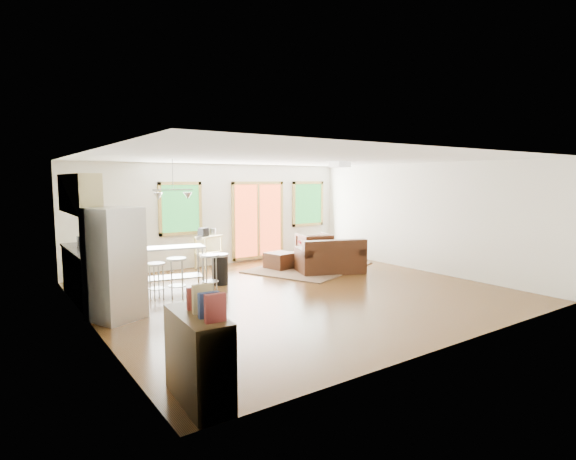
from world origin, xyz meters
TOP-DOWN VIEW (x-y plane):
  - floor at (0.00, 0.00)m, footprint 7.50×7.00m
  - ceiling at (0.00, 0.00)m, footprint 7.50×7.00m
  - back_wall at (0.00, 3.51)m, footprint 7.50×0.02m
  - left_wall at (-3.76, 0.00)m, footprint 0.02×7.00m
  - right_wall at (3.76, 0.00)m, footprint 0.02×7.00m
  - front_wall at (0.00, -3.51)m, footprint 7.50×0.02m
  - window_left at (-1.00, 3.46)m, footprint 1.10×0.05m
  - french_doors at (1.20, 3.46)m, footprint 1.60×0.05m
  - window_right at (2.90, 3.46)m, footprint 1.10×0.05m
  - rug at (1.68, 1.80)m, footprint 3.48×3.12m
  - loveseat at (1.76, 1.06)m, footprint 1.73×1.33m
  - coffee_table at (1.75, 1.88)m, footprint 0.99×0.60m
  - armchair at (2.39, 2.51)m, footprint 0.97×0.94m
  - ottoman at (1.02, 2.12)m, footprint 0.72×0.72m
  - vase at (1.53, 1.98)m, footprint 0.21×0.22m
  - book at (2.28, 1.94)m, footprint 0.23×0.04m
  - cabinets at (-3.49, 1.70)m, footprint 0.64×2.24m
  - refrigerator at (-3.34, 0.23)m, footprint 0.92×0.91m
  - island at (-1.92, 1.71)m, footprint 1.42×0.78m
  - cup at (-1.35, 1.58)m, footprint 0.14×0.12m
  - bar_stool_a at (-2.44, 1.02)m, footprint 0.37×0.37m
  - bar_stool_b at (-2.09, 0.92)m, footprint 0.46×0.46m
  - bar_stool_c at (-1.43, 0.90)m, footprint 0.40×0.40m
  - trash_can at (-0.95, 1.45)m, footprint 0.36×0.36m
  - kitchen_cart at (-0.38, 3.28)m, footprint 0.78×0.65m
  - bookshelf at (-3.35, -2.99)m, footprint 0.45×1.02m
  - ceiling_flush at (1.60, 0.60)m, footprint 0.35×0.35m
  - pendant_light at (-1.90, 1.50)m, footprint 0.80×0.18m

SIDE VIEW (x-z plane):
  - floor at x=0.00m, z-range -0.02..0.00m
  - rug at x=1.68m, z-range 0.00..0.03m
  - ottoman at x=1.02m, z-range 0.00..0.41m
  - loveseat at x=1.76m, z-range -0.09..0.73m
  - trash_can at x=-0.95m, z-range 0.00..0.65m
  - coffee_table at x=1.75m, z-range 0.14..0.53m
  - armchair at x=2.39m, z-range 0.00..0.83m
  - bookshelf at x=-3.35m, z-range -0.13..1.05m
  - vase at x=1.53m, z-range 0.36..0.65m
  - bar_stool_a at x=-2.44m, z-range 0.17..0.85m
  - book at x=2.28m, z-range 0.40..0.71m
  - bar_stool_b at x=-2.09m, z-range 0.18..0.94m
  - bar_stool_c at x=-1.43m, z-range 0.18..0.94m
  - island at x=-1.92m, z-range 0.16..1.01m
  - kitchen_cart at x=-0.38m, z-range 0.19..1.20m
  - refrigerator at x=-3.34m, z-range 0.00..1.77m
  - cabinets at x=-3.49m, z-range -0.22..2.08m
  - cup at x=-1.35m, z-range 0.95..1.07m
  - french_doors at x=1.20m, z-range 0.05..2.15m
  - back_wall at x=0.00m, z-range 0.00..2.60m
  - left_wall at x=-3.76m, z-range 0.00..2.60m
  - right_wall at x=3.76m, z-range 0.00..2.60m
  - front_wall at x=0.00m, z-range 0.00..2.60m
  - window_left at x=-1.00m, z-range 0.85..2.15m
  - window_right at x=2.90m, z-range 0.85..2.15m
  - pendant_light at x=-1.90m, z-range 1.50..2.29m
  - ceiling_flush at x=1.60m, z-range 2.47..2.59m
  - ceiling at x=0.00m, z-range 2.60..2.62m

